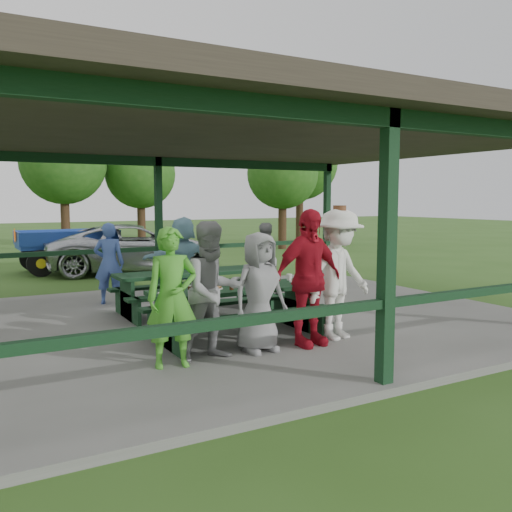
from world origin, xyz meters
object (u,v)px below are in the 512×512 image
contestant_green (172,297)px  pickup_truck (135,248)px  spectator_blue (109,263)px  contestant_grey_left (213,291)px  picnic_table_far (195,285)px  spectator_lblue (183,260)px  contestant_red (308,278)px  spectator_grey (264,259)px  farm_trailer (68,249)px  contestant_white_fedora (339,274)px  contestant_grey_mid (259,292)px  picnic_table_near (236,306)px

contestant_green → pickup_truck: contestant_green is taller
spectator_blue → contestant_grey_left: bearing=114.2°
picnic_table_far → contestant_green: bearing=-117.2°
contestant_green → spectator_blue: bearing=95.9°
picnic_table_far → spectator_lblue: 1.03m
contestant_red → pickup_truck: contestant_red is taller
spectator_grey → farm_trailer: size_ratio=0.41×
picnic_table_far → contestant_white_fedora: bearing=-68.4°
contestant_green → spectator_grey: contestant_green is taller
contestant_grey_left → contestant_white_fedora: (2.04, 0.06, 0.07)m
picnic_table_far → spectator_lblue: size_ratio=1.66×
contestant_grey_mid → spectator_blue: contestant_grey_mid is taller
farm_trailer → spectator_grey: bearing=-68.0°
picnic_table_near → spectator_grey: spectator_grey is taller
pickup_truck → spectator_blue: bearing=167.2°
picnic_table_far → contestant_red: 2.97m
picnic_table_far → spectator_lblue: bearing=80.9°
contestant_grey_mid → spectator_lblue: 3.79m
farm_trailer → pickup_truck: bearing=-31.1°
farm_trailer → picnic_table_near: bearing=-87.2°
spectator_lblue → spectator_blue: size_ratio=1.07×
pickup_truck → farm_trailer: pickup_truck is taller
contestant_green → farm_trailer: 10.55m
spectator_grey → contestant_green: bearing=49.9°
picnic_table_far → spectator_blue: 1.93m
picnic_table_near → contestant_grey_left: (-0.76, -0.86, 0.41)m
spectator_lblue → picnic_table_near: bearing=76.2°
spectator_grey → pickup_truck: (-1.13, 5.67, -0.17)m
contestant_grey_left → pickup_truck: bearing=74.7°
picnic_table_near → spectator_blue: 3.66m
contestant_green → contestant_grey_mid: (1.26, 0.07, -0.05)m
picnic_table_far → contestant_green: size_ratio=1.66×
contestant_grey_mid → spectator_lblue: spectator_lblue is taller
contestant_grey_left → contestant_red: bearing=-5.6°
contestant_grey_left → contestant_grey_mid: 0.70m
contestant_grey_left → spectator_blue: 4.38m
picnic_table_far → contestant_grey_left: (-0.93, -2.86, 0.40)m
picnic_table_near → contestant_grey_mid: (-0.06, -0.83, 0.33)m
picnic_table_near → contestant_red: bearing=-52.6°
contestant_red → farm_trailer: 10.62m
contestant_green → contestant_grey_mid: contestant_green is taller
picnic_table_near → farm_trailer: bearing=94.1°
contestant_grey_left → spectator_lblue: bearing=69.6°
contestant_white_fedora → spectator_blue: contestant_white_fedora is taller
picnic_table_near → spectator_grey: size_ratio=1.66×
contestant_grey_left → farm_trailer: contestant_grey_left is taller
contestant_grey_left → spectator_blue: size_ratio=1.11×
spectator_lblue → spectator_blue: (-1.32, 0.57, -0.06)m
spectator_grey → farm_trailer: 7.26m
picnic_table_far → spectator_grey: (2.01, 0.96, 0.29)m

